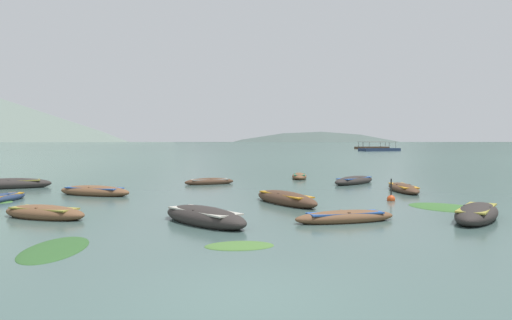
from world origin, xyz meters
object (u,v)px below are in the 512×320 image
object	(u,v)px
ferry_0	(372,147)
rowboat_2	(477,214)
rowboat_1	(286,199)
rowboat_7	(209,182)
rowboat_0	(94,191)
rowboat_11	(204,217)
rowboat_3	(299,176)
rowboat_10	(3,198)
rowboat_5	(345,217)
rowboat_4	(9,184)
ferry_1	(379,149)
rowboat_6	(354,181)
rowboat_8	(403,188)
mooring_buoy	(391,199)
rowboat_9	(44,213)

from	to	relation	value
ferry_0	rowboat_2	bearing A→B (deg)	-103.76
rowboat_1	rowboat_2	size ratio (longest dim) A/B	1.12
rowboat_7	rowboat_0	bearing A→B (deg)	-132.33
rowboat_11	rowboat_3	bearing A→B (deg)	74.04
rowboat_10	rowboat_11	size ratio (longest dim) A/B	0.84
rowboat_7	ferry_0	size ratio (longest dim) A/B	0.29
rowboat_5	rowboat_4	bearing A→B (deg)	144.47
rowboat_2	rowboat_5	bearing A→B (deg)	-176.97
ferry_0	ferry_1	bearing A→B (deg)	-101.71
rowboat_6	rowboat_10	world-z (taller)	rowboat_6
rowboat_2	rowboat_10	xyz separation A→B (m)	(-18.32, 5.55, -0.08)
rowboat_1	rowboat_8	size ratio (longest dim) A/B	1.03
rowboat_6	rowboat_7	bearing A→B (deg)	-179.36
rowboat_7	mooring_buoy	xyz separation A→B (m)	(8.55, -8.35, -0.05)
rowboat_9	mooring_buoy	size ratio (longest dim) A/B	3.23
rowboat_3	rowboat_10	xyz separation A→B (m)	(-14.49, -12.26, -0.02)
rowboat_1	rowboat_9	distance (m)	9.30
rowboat_1	rowboat_3	size ratio (longest dim) A/B	1.35
rowboat_6	rowboat_9	world-z (taller)	rowboat_6
rowboat_3	mooring_buoy	bearing A→B (deg)	-78.54
rowboat_10	ferry_0	distance (m)	143.64
rowboat_2	mooring_buoy	bearing A→B (deg)	103.80
rowboat_7	rowboat_8	bearing A→B (deg)	-22.89
rowboat_4	rowboat_6	bearing A→B (deg)	6.35
rowboat_5	rowboat_6	size ratio (longest dim) A/B	0.97
rowboat_1	rowboat_8	bearing A→B (deg)	35.98
ferry_0	mooring_buoy	bearing A→B (deg)	-104.78
rowboat_9	rowboat_10	size ratio (longest dim) A/B	1.08
ferry_0	rowboat_7	bearing A→B (deg)	-109.26
rowboat_4	rowboat_9	distance (m)	12.30
rowboat_11	mooring_buoy	size ratio (longest dim) A/B	3.56
rowboat_6	rowboat_10	distance (m)	19.17
rowboat_4	ferry_0	distance (m)	139.15
ferry_0	rowboat_1	bearing A→B (deg)	-106.55
rowboat_4	rowboat_7	size ratio (longest dim) A/B	1.43
ferry_0	rowboat_10	bearing A→B (deg)	-111.40
rowboat_10	mooring_buoy	size ratio (longest dim) A/B	2.99
rowboat_1	rowboat_3	world-z (taller)	rowboat_1
rowboat_7	rowboat_6	bearing A→B (deg)	0.64
rowboat_1	rowboat_10	xyz separation A→B (m)	(-12.31, 1.19, -0.07)
rowboat_3	rowboat_6	world-z (taller)	rowboat_6
rowboat_6	rowboat_11	world-z (taller)	rowboat_11
rowboat_0	rowboat_10	bearing A→B (deg)	-145.18
rowboat_4	rowboat_6	distance (m)	20.01
rowboat_3	rowboat_0	bearing A→B (deg)	-138.32
rowboat_4	mooring_buoy	world-z (taller)	mooring_buoy
rowboat_2	rowboat_3	xyz separation A→B (m)	(-3.83, 17.81, -0.06)
rowboat_1	rowboat_4	distance (m)	16.42
rowboat_6	mooring_buoy	xyz separation A→B (m)	(-0.33, -8.45, -0.09)
rowboat_5	rowboat_7	xyz separation A→B (m)	(-5.35, 13.79, 0.00)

